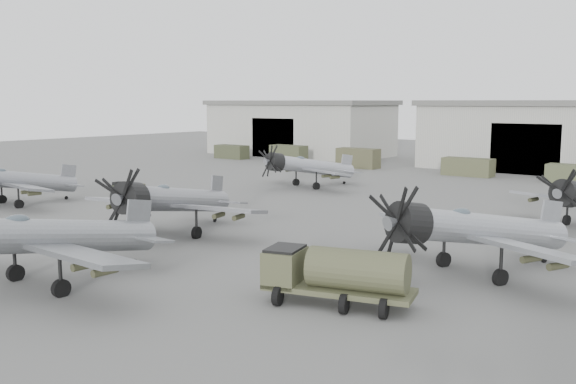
{
  "coord_description": "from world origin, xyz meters",
  "views": [
    {
      "loc": [
        23.94,
        -21.15,
        8.58
      ],
      "look_at": [
        -2.3,
        12.76,
        2.5
      ],
      "focal_mm": 40.0,
      "sensor_mm": 36.0,
      "label": 1
    }
  ],
  "objects_px": {
    "fuel_tanker": "(337,272)",
    "ground_crew": "(145,192)",
    "aircraft_mid_1": "(169,200)",
    "tug_trailer": "(132,190)",
    "aircraft_near_1": "(32,238)",
    "aircraft_mid_2": "(470,229)",
    "aircraft_far_0": "(305,166)",
    "aircraft_mid_0": "(7,180)"
  },
  "relations": [
    {
      "from": "aircraft_far_0",
      "to": "aircraft_mid_0",
      "type": "bearing_deg",
      "value": -98.69
    },
    {
      "from": "aircraft_mid_0",
      "to": "fuel_tanker",
      "type": "relative_size",
      "value": 1.77
    },
    {
      "from": "tug_trailer",
      "to": "fuel_tanker",
      "type": "bearing_deg",
      "value": -36.47
    },
    {
      "from": "aircraft_mid_0",
      "to": "aircraft_mid_1",
      "type": "bearing_deg",
      "value": 7.76
    },
    {
      "from": "aircraft_near_1",
      "to": "aircraft_mid_1",
      "type": "relative_size",
      "value": 1.03
    },
    {
      "from": "aircraft_far_0",
      "to": "tug_trailer",
      "type": "bearing_deg",
      "value": -104.95
    },
    {
      "from": "aircraft_far_0",
      "to": "fuel_tanker",
      "type": "bearing_deg",
      "value": -32.7
    },
    {
      "from": "aircraft_mid_1",
      "to": "ground_crew",
      "type": "relative_size",
      "value": 8.14
    },
    {
      "from": "aircraft_mid_1",
      "to": "aircraft_far_0",
      "type": "distance_m",
      "value": 25.19
    },
    {
      "from": "aircraft_near_1",
      "to": "tug_trailer",
      "type": "bearing_deg",
      "value": 134.68
    },
    {
      "from": "aircraft_near_1",
      "to": "ground_crew",
      "type": "bearing_deg",
      "value": 131.02
    },
    {
      "from": "aircraft_mid_2",
      "to": "aircraft_far_0",
      "type": "height_order",
      "value": "aircraft_mid_2"
    },
    {
      "from": "aircraft_mid_2",
      "to": "tug_trailer",
      "type": "xyz_separation_m",
      "value": [
        -35.29,
        7.49,
        -1.9
      ]
    },
    {
      "from": "aircraft_mid_0",
      "to": "aircraft_near_1",
      "type": "bearing_deg",
      "value": -18.73
    },
    {
      "from": "aircraft_mid_1",
      "to": "ground_crew",
      "type": "xyz_separation_m",
      "value": [
        -12.56,
        8.38,
        -1.53
      ]
    },
    {
      "from": "aircraft_mid_1",
      "to": "tug_trailer",
      "type": "distance_m",
      "value": 19.44
    },
    {
      "from": "aircraft_mid_1",
      "to": "fuel_tanker",
      "type": "xyz_separation_m",
      "value": [
        16.16,
        -5.15,
        -0.91
      ]
    },
    {
      "from": "aircraft_near_1",
      "to": "aircraft_mid_1",
      "type": "bearing_deg",
      "value": 110.11
    },
    {
      "from": "aircraft_mid_0",
      "to": "ground_crew",
      "type": "distance_m",
      "value": 11.08
    },
    {
      "from": "tug_trailer",
      "to": "aircraft_mid_2",
      "type": "bearing_deg",
      "value": -23.32
    },
    {
      "from": "aircraft_mid_1",
      "to": "fuel_tanker",
      "type": "bearing_deg",
      "value": -30.07
    },
    {
      "from": "aircraft_mid_2",
      "to": "aircraft_far_0",
      "type": "bearing_deg",
      "value": 164.03
    },
    {
      "from": "aircraft_mid_1",
      "to": "tug_trailer",
      "type": "bearing_deg",
      "value": 135.96
    },
    {
      "from": "aircraft_near_1",
      "to": "ground_crew",
      "type": "xyz_separation_m",
      "value": [
        -16.45,
        20.16,
        -1.63
      ]
    },
    {
      "from": "fuel_tanker",
      "to": "ground_crew",
      "type": "height_order",
      "value": "fuel_tanker"
    },
    {
      "from": "aircraft_far_0",
      "to": "aircraft_mid_2",
      "type": "bearing_deg",
      "value": -20.79
    },
    {
      "from": "aircraft_mid_0",
      "to": "ground_crew",
      "type": "xyz_separation_m",
      "value": [
        7.15,
        8.36,
        -1.35
      ]
    },
    {
      "from": "aircraft_near_1",
      "to": "aircraft_mid_0",
      "type": "xyz_separation_m",
      "value": [
        -23.6,
        11.8,
        -0.28
      ]
    },
    {
      "from": "aircraft_far_0",
      "to": "tug_trailer",
      "type": "distance_m",
      "value": 17.02
    },
    {
      "from": "aircraft_near_1",
      "to": "aircraft_mid_2",
      "type": "height_order",
      "value": "aircraft_near_1"
    },
    {
      "from": "aircraft_near_1",
      "to": "fuel_tanker",
      "type": "relative_size",
      "value": 1.98
    },
    {
      "from": "aircraft_mid_2",
      "to": "ground_crew",
      "type": "relative_size",
      "value": 7.99
    },
    {
      "from": "fuel_tanker",
      "to": "ground_crew",
      "type": "relative_size",
      "value": 4.26
    },
    {
      "from": "tug_trailer",
      "to": "aircraft_near_1",
      "type": "bearing_deg",
      "value": -58.45
    },
    {
      "from": "aircraft_mid_0",
      "to": "aircraft_mid_2",
      "type": "bearing_deg",
      "value": 11.75
    },
    {
      "from": "aircraft_mid_0",
      "to": "fuel_tanker",
      "type": "height_order",
      "value": "aircraft_mid_0"
    },
    {
      "from": "tug_trailer",
      "to": "ground_crew",
      "type": "bearing_deg",
      "value": -35.73
    },
    {
      "from": "fuel_tanker",
      "to": "ground_crew",
      "type": "distance_m",
      "value": 31.75
    },
    {
      "from": "aircraft_mid_0",
      "to": "aircraft_mid_2",
      "type": "xyz_separation_m",
      "value": [
        38.53,
        2.64,
        0.2
      ]
    },
    {
      "from": "aircraft_mid_1",
      "to": "aircraft_far_0",
      "type": "relative_size",
      "value": 1.09
    },
    {
      "from": "aircraft_mid_2",
      "to": "aircraft_mid_0",
      "type": "bearing_deg",
      "value": -152.23
    },
    {
      "from": "aircraft_near_1",
      "to": "ground_crew",
      "type": "distance_m",
      "value": 26.07
    }
  ]
}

